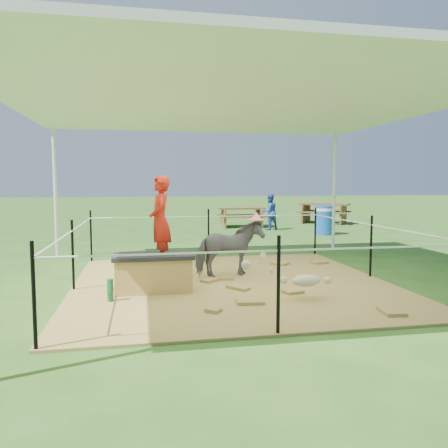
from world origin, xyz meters
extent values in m
plane|color=#2D5919|center=(0.00, 0.00, 0.00)|extent=(90.00, 90.00, 0.00)
cube|color=brown|center=(0.00, 0.00, 0.01)|extent=(4.60, 4.60, 0.03)
cylinder|color=silver|center=(-3.00, 3.00, 1.30)|extent=(0.07, 0.07, 2.60)
cylinder|color=silver|center=(3.00, 3.00, 1.30)|extent=(0.07, 0.07, 2.60)
cube|color=white|center=(0.00, 0.00, 2.64)|extent=(6.30, 6.30, 0.08)
cube|color=white|center=(0.00, 0.00, 2.79)|extent=(3.30, 3.30, 0.22)
cylinder|color=black|center=(-2.25, 2.25, 0.50)|extent=(0.04, 0.04, 1.00)
cylinder|color=black|center=(0.00, 2.25, 0.50)|extent=(0.04, 0.04, 1.00)
cylinder|color=black|center=(2.25, 2.25, 0.50)|extent=(0.04, 0.04, 1.00)
cylinder|color=black|center=(-2.25, 0.00, 0.50)|extent=(0.04, 0.04, 1.00)
cylinder|color=black|center=(2.25, 0.00, 0.50)|extent=(0.04, 0.04, 1.00)
cylinder|color=black|center=(-2.25, -2.25, 0.50)|extent=(0.04, 0.04, 1.00)
cylinder|color=black|center=(0.00, -2.25, 0.50)|extent=(0.04, 0.04, 1.00)
cylinder|color=white|center=(0.00, 2.25, 0.85)|extent=(4.50, 0.02, 0.02)
cylinder|color=white|center=(0.00, -2.25, 0.85)|extent=(4.50, 0.02, 0.02)
cylinder|color=white|center=(2.25, 0.00, 0.85)|extent=(0.02, 4.50, 0.02)
cylinder|color=white|center=(-2.25, 0.00, 0.85)|extent=(0.02, 4.50, 0.02)
cube|color=#AC823E|center=(-1.15, -0.30, 0.26)|extent=(1.02, 0.51, 0.45)
cube|color=black|center=(-1.15, -0.30, 0.51)|extent=(1.09, 0.57, 0.06)
imported|color=red|center=(-1.05, -0.30, 1.09)|extent=(0.29, 0.45, 1.22)
cylinder|color=#16672E|center=(-1.70, -0.75, 0.17)|extent=(0.08, 0.08, 0.28)
imported|color=#47474C|center=(0.04, 0.40, 0.47)|extent=(1.13, 0.70, 0.89)
cylinder|color=pink|center=(0.04, 0.40, 0.98)|extent=(0.28, 0.28, 0.13)
cylinder|color=#1751B0|center=(3.98, 5.75, 0.43)|extent=(0.58, 0.58, 0.85)
cube|color=brown|center=(2.11, 8.46, 0.34)|extent=(1.67, 1.24, 0.67)
cube|color=brown|center=(5.53, 9.26, 0.38)|extent=(2.24, 2.12, 0.76)
imported|color=#3056B5|center=(2.79, 7.35, 0.59)|extent=(0.68, 0.60, 1.17)
camera|label=1|loc=(-1.31, -6.27, 1.50)|focal=35.00mm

